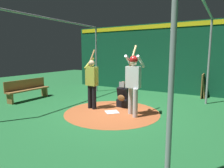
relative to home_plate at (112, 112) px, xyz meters
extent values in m
plane|color=#216633|center=(0.00, 0.00, -0.01)|extent=(25.37, 25.37, 0.00)
cylinder|color=#AD562D|center=(0.00, 0.00, -0.01)|extent=(3.13, 3.13, 0.01)
cube|color=white|center=(0.00, 0.00, 0.00)|extent=(0.59, 0.59, 0.01)
cylinder|color=#BCBCC0|center=(0.07, 0.86, 0.43)|extent=(0.15, 0.15, 0.88)
cylinder|color=#BCBCC0|center=(-0.17, 0.59, 0.43)|extent=(0.15, 0.15, 0.88)
cube|color=silver|center=(-0.05, 0.73, 1.20)|extent=(0.22, 0.44, 0.66)
cylinder|color=silver|center=(-0.15, 0.93, 1.68)|extent=(0.53, 0.09, 0.41)
cylinder|color=silver|center=(-0.15, 0.53, 1.68)|extent=(0.53, 0.09, 0.41)
sphere|color=beige|center=(-0.05, 0.73, 1.66)|extent=(0.23, 0.23, 0.23)
sphere|color=#A51414|center=(-0.05, 0.73, 1.72)|extent=(0.26, 0.26, 0.26)
cylinder|color=tan|center=(-0.27, 0.60, 1.81)|extent=(0.54, 0.06, 0.73)
cube|color=black|center=(-0.84, 0.00, 0.13)|extent=(0.40, 0.40, 0.29)
cube|color=black|center=(-0.80, 0.00, 0.50)|extent=(0.31, 0.40, 0.47)
sphere|color=brown|center=(-0.78, 0.00, 0.83)|extent=(0.22, 0.22, 0.22)
cube|color=gray|center=(-0.69, 0.00, 0.83)|extent=(0.03, 0.20, 0.20)
ellipsoid|color=brown|center=(-0.52, 0.06, 0.38)|extent=(0.12, 0.28, 0.22)
cylinder|color=black|center=(-0.03, -0.74, 0.40)|extent=(0.15, 0.15, 0.83)
cylinder|color=black|center=(-0.05, -0.94, 0.40)|extent=(0.15, 0.15, 0.83)
cube|color=#A3A73B|center=(-0.04, -0.84, 1.14)|extent=(0.27, 0.44, 0.65)
cylinder|color=#A3A73B|center=(-0.02, -0.64, 1.19)|extent=(0.09, 0.09, 0.55)
cylinder|color=#A3A73B|center=(-0.16, -1.03, 1.58)|extent=(0.49, 0.14, 0.42)
sphere|color=tan|center=(-0.04, -0.84, 1.58)|extent=(0.21, 0.21, 0.21)
cylinder|color=olive|center=(-0.24, -1.02, 1.69)|extent=(0.47, 0.11, 0.74)
cube|color=#0F472D|center=(-4.37, 0.00, 1.69)|extent=(0.20, 9.37, 3.40)
cube|color=yellow|center=(-4.26, 0.00, 3.24)|extent=(0.03, 9.18, 0.20)
cylinder|color=gray|center=(-2.81, -2.57, 1.58)|extent=(0.08, 0.08, 3.19)
cylinder|color=gray|center=(-2.81, 2.57, 1.58)|extent=(0.08, 0.08, 3.19)
cylinder|color=gray|center=(2.81, 2.57, 1.58)|extent=(0.08, 0.08, 3.19)
cylinder|color=gray|center=(0.00, -2.57, 3.18)|extent=(5.62, 0.07, 0.07)
cylinder|color=gray|center=(0.00, 2.57, 3.18)|extent=(5.62, 0.07, 0.07)
cube|color=olive|center=(-4.12, 2.30, 0.51)|extent=(1.06, 0.04, 1.05)
cylinder|color=tan|center=(-4.55, 2.36, 0.43)|extent=(0.06, 0.13, 0.88)
cylinder|color=olive|center=(-4.43, 2.36, 0.41)|extent=(0.06, 0.14, 0.84)
cylinder|color=tan|center=(-4.31, 2.36, 0.42)|extent=(0.06, 0.14, 0.87)
cylinder|color=black|center=(-4.19, 2.36, 0.44)|extent=(0.06, 0.15, 0.91)
cylinder|color=olive|center=(-4.07, 2.36, 0.41)|extent=(0.06, 0.20, 0.84)
cylinder|color=black|center=(-3.95, 2.36, 0.41)|extent=(0.06, 0.20, 0.85)
cylinder|color=tan|center=(-3.83, 2.36, 0.41)|extent=(0.06, 0.16, 0.85)
cylinder|color=olive|center=(-3.71, 2.36, 0.41)|extent=(0.06, 0.19, 0.83)
cube|color=olive|center=(0.20, -3.95, 0.41)|extent=(1.90, 0.36, 0.05)
cube|color=olive|center=(0.20, -4.11, 0.64)|extent=(1.90, 0.04, 0.40)
cube|color=olive|center=(-0.63, -3.95, 0.19)|extent=(0.08, 0.32, 0.40)
cube|color=olive|center=(1.03, -3.95, 0.19)|extent=(0.08, 0.32, 0.40)
camera|label=1|loc=(5.47, 3.21, 1.91)|focal=31.80mm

